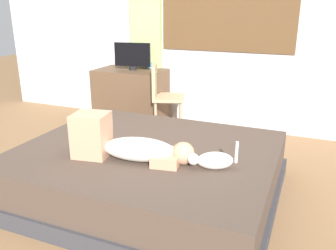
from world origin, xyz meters
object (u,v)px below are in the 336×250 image
at_px(person_lying, 127,145).
at_px(chair_by_desk, 163,94).
at_px(desk, 131,97).
at_px(cup, 149,65).
at_px(tv_monitor, 132,56).
at_px(bed, 148,171).
at_px(cat, 212,160).

bearing_deg(person_lying, chair_by_desk, 104.59).
distance_m(desk, cup, 0.49).
bearing_deg(tv_monitor, cup, 55.45).
height_order(desk, cup, cup).
xyz_separation_m(bed, person_lying, (-0.05, -0.25, 0.33)).
bearing_deg(person_lying, cat, 6.46).
distance_m(bed, cat, 0.69).
bearing_deg(bed, person_lying, -101.61).
height_order(cup, chair_by_desk, chair_by_desk).
bearing_deg(cat, tv_monitor, 131.39).
relative_size(desk, tv_monitor, 1.88).
relative_size(desk, chair_by_desk, 1.05).
distance_m(tv_monitor, cup, 0.29).
bearing_deg(desk, chair_by_desk, -18.51).
height_order(person_lying, desk, person_lying).
distance_m(person_lying, tv_monitor, 2.16).
height_order(person_lying, cup, cup).
height_order(desk, tv_monitor, tv_monitor).
xyz_separation_m(tv_monitor, cup, (0.14, 0.21, -0.14)).
bearing_deg(cup, person_lying, -68.96).
bearing_deg(tv_monitor, bed, -58.60).
bearing_deg(chair_by_desk, cup, 132.97).
relative_size(person_lying, cup, 11.99).
bearing_deg(tv_monitor, chair_by_desk, -19.89).
relative_size(person_lying, tv_monitor, 1.97).
xyz_separation_m(cat, tv_monitor, (-1.61, 1.82, 0.43)).
xyz_separation_m(person_lying, cup, (-0.81, 2.10, 0.24)).
height_order(bed, person_lying, person_lying).
relative_size(bed, cat, 6.23).
xyz_separation_m(cat, chair_by_desk, (-1.10, 1.64, 0.02)).
distance_m(person_lying, desk, 2.15).
bearing_deg(cup, bed, -65.05).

